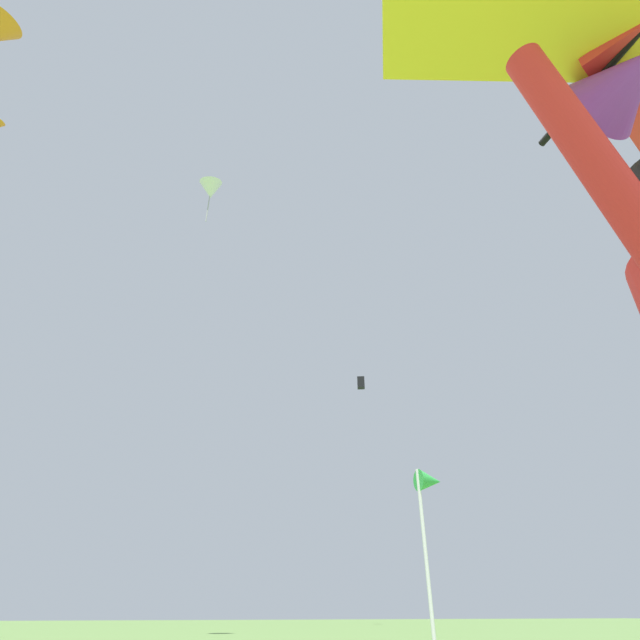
% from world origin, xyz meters
% --- Properties ---
extents(held_stunt_kite, '(1.67, 0.88, 0.39)m').
position_xyz_m(held_stunt_kite, '(-0.03, 0.18, 2.11)').
color(held_stunt_kite, black).
extents(distant_kite_black_low_right, '(0.67, 0.68, 0.83)m').
position_xyz_m(distant_kite_black_low_right, '(11.71, 30.26, 15.03)').
color(distant_kite_black_low_right, black).
extents(distant_kite_white_mid_right, '(1.38, 1.47, 2.33)m').
position_xyz_m(distant_kite_white_mid_right, '(-0.97, 16.12, 16.74)').
color(distant_kite_white_mid_right, white).
extents(marker_flag, '(0.30, 0.24, 2.09)m').
position_xyz_m(marker_flag, '(1.77, 4.74, 1.81)').
color(marker_flag, silver).
rests_on(marker_flag, ground).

